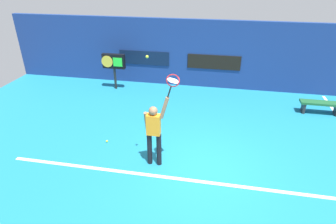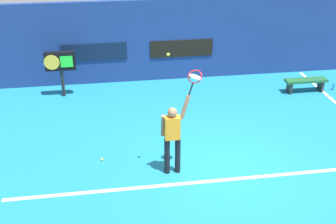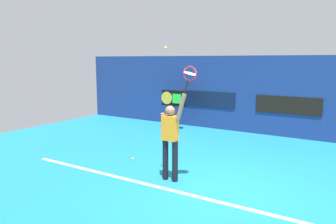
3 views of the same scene
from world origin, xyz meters
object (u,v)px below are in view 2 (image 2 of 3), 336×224
tennis_racket (195,78)px  scoreboard_clock (60,63)px  tennis_player (173,135)px  tennis_ball (168,55)px  water_bottle (333,86)px  spare_ball (102,159)px  court_bench (306,82)px

tennis_racket → scoreboard_clock: (-3.30, 4.77, -1.21)m
scoreboard_clock → tennis_player: bearing=-59.3°
tennis_ball → water_bottle: bearing=32.3°
water_bottle → spare_ball: water_bottle is taller
tennis_player → scoreboard_clock: size_ratio=1.31×
tennis_ball → spare_ball: tennis_ball is taller
scoreboard_clock → court_bench: scoreboard_clock is taller
scoreboard_clock → court_bench: 8.03m
tennis_racket → court_bench: size_ratio=0.45×
tennis_racket → scoreboard_clock: 5.92m
tennis_ball → water_bottle: (6.24, 3.94, -2.80)m
tennis_player → spare_ball: bearing=156.0°
tennis_player → spare_ball: size_ratio=29.12×
tennis_racket → court_bench: tennis_racket is taller
tennis_racket → court_bench: (4.65, 3.92, -2.02)m
tennis_racket → water_bottle: size_ratio=2.61×
spare_ball → tennis_ball: bearing=-26.1°
scoreboard_clock → spare_ball: 4.35m
tennis_player → spare_ball: tennis_player is taller
tennis_ball → court_bench: 7.03m
tennis_ball → scoreboard_clock: tennis_ball is taller
scoreboard_clock → spare_ball: bearing=-73.6°
tennis_ball → water_bottle: size_ratio=0.28×
scoreboard_clock → spare_ball: size_ratio=22.23×
spare_ball → tennis_racket: bearing=-19.2°
tennis_ball → scoreboard_clock: 5.79m
tennis_player → tennis_racket: (0.47, -0.00, 1.35)m
court_bench → tennis_player: bearing=-142.5°
water_bottle → court_bench: bearing=-180.0°
tennis_ball → scoreboard_clock: bearing=119.7°
tennis_ball → spare_ball: bearing=153.9°
court_bench → tennis_racket: bearing=-139.8°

